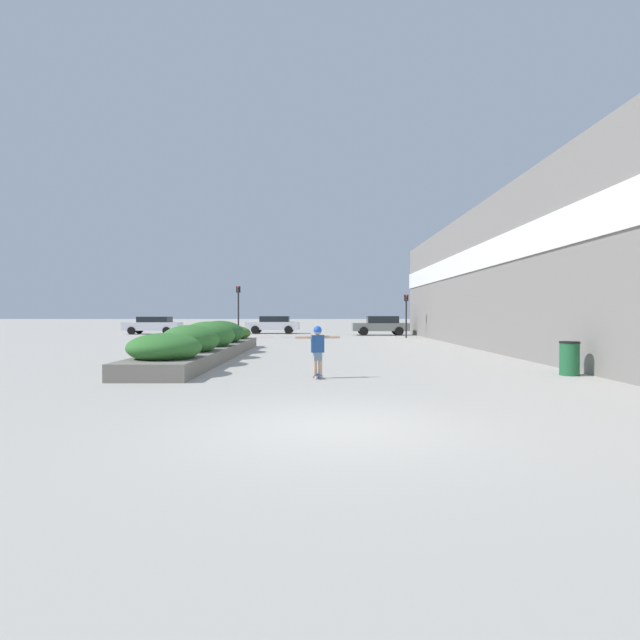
{
  "coord_description": "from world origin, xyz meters",
  "views": [
    {
      "loc": [
        -0.19,
        -7.6,
        1.75
      ],
      "look_at": [
        -0.13,
        14.02,
        1.46
      ],
      "focal_mm": 28.0,
      "sensor_mm": 36.0,
      "label": 1
    }
  ],
  "objects_px": {
    "car_center_right": "(379,325)",
    "skateboard": "(316,376)",
    "trash_bin": "(568,358)",
    "car_rightmost": "(272,324)",
    "traffic_light_left": "(237,303)",
    "car_center_left": "(152,325)",
    "car_leftmost": "(496,326)",
    "skateboarder": "(316,345)",
    "traffic_light_right": "(405,308)"
  },
  "relations": [
    {
      "from": "car_center_right",
      "to": "skateboard",
      "type": "bearing_deg",
      "value": 169.47
    },
    {
      "from": "trash_bin",
      "to": "skateboard",
      "type": "bearing_deg",
      "value": -174.84
    },
    {
      "from": "car_center_right",
      "to": "car_rightmost",
      "type": "relative_size",
      "value": 0.98
    },
    {
      "from": "skateboard",
      "to": "traffic_light_left",
      "type": "relative_size",
      "value": 0.17
    },
    {
      "from": "car_center_left",
      "to": "traffic_light_left",
      "type": "distance_m",
      "value": 10.55
    },
    {
      "from": "car_leftmost",
      "to": "skateboarder",
      "type": "bearing_deg",
      "value": 151.72
    },
    {
      "from": "trash_bin",
      "to": "traffic_light_right",
      "type": "distance_m",
      "value": 21.6
    },
    {
      "from": "trash_bin",
      "to": "car_center_right",
      "type": "xyz_separation_m",
      "value": [
        -2.14,
        26.06,
        0.33
      ]
    },
    {
      "from": "skateboarder",
      "to": "traffic_light_left",
      "type": "xyz_separation_m",
      "value": [
        -5.81,
        22.41,
        1.61
      ]
    },
    {
      "from": "traffic_light_right",
      "to": "car_leftmost",
      "type": "bearing_deg",
      "value": 29.71
    },
    {
      "from": "skateboarder",
      "to": "car_center_left",
      "type": "height_order",
      "value": "car_center_left"
    },
    {
      "from": "car_center_right",
      "to": "trash_bin",
      "type": "bearing_deg",
      "value": -175.3
    },
    {
      "from": "skateboard",
      "to": "car_rightmost",
      "type": "bearing_deg",
      "value": 87.36
    },
    {
      "from": "trash_bin",
      "to": "car_leftmost",
      "type": "height_order",
      "value": "car_leftmost"
    },
    {
      "from": "skateboard",
      "to": "car_center_left",
      "type": "distance_m",
      "value": 32.02
    },
    {
      "from": "car_center_right",
      "to": "traffic_light_left",
      "type": "relative_size",
      "value": 1.21
    },
    {
      "from": "car_leftmost",
      "to": "car_center_left",
      "type": "distance_m",
      "value": 28.58
    },
    {
      "from": "car_rightmost",
      "to": "traffic_light_right",
      "type": "xyz_separation_m",
      "value": [
        10.21,
        -7.7,
        1.32
      ]
    },
    {
      "from": "car_center_right",
      "to": "skateboarder",
      "type": "bearing_deg",
      "value": 169.47
    },
    {
      "from": "skateboarder",
      "to": "skateboard",
      "type": "bearing_deg",
      "value": 79.76
    },
    {
      "from": "trash_bin",
      "to": "traffic_light_right",
      "type": "bearing_deg",
      "value": 92.35
    },
    {
      "from": "car_leftmost",
      "to": "car_center_left",
      "type": "xyz_separation_m",
      "value": [
        -28.52,
        1.89,
        0.02
      ]
    },
    {
      "from": "skateboard",
      "to": "skateboarder",
      "type": "relative_size",
      "value": 0.47
    },
    {
      "from": "skateboard",
      "to": "car_rightmost",
      "type": "relative_size",
      "value": 0.14
    },
    {
      "from": "car_center_left",
      "to": "car_rightmost",
      "type": "xyz_separation_m",
      "value": [
        10.08,
        1.12,
        0.03
      ]
    },
    {
      "from": "trash_bin",
      "to": "traffic_light_right",
      "type": "xyz_separation_m",
      "value": [
        -0.88,
        21.52,
        1.65
      ]
    },
    {
      "from": "car_center_right",
      "to": "car_rightmost",
      "type": "height_order",
      "value": "car_center_right"
    },
    {
      "from": "skateboard",
      "to": "car_rightmost",
      "type": "distance_m",
      "value": 30.14
    },
    {
      "from": "car_center_left",
      "to": "car_center_right",
      "type": "relative_size",
      "value": 1.05
    },
    {
      "from": "skateboarder",
      "to": "car_leftmost",
      "type": "distance_m",
      "value": 30.5
    },
    {
      "from": "car_center_left",
      "to": "skateboard",
      "type": "bearing_deg",
      "value": -153.92
    },
    {
      "from": "skateboarder",
      "to": "traffic_light_right",
      "type": "distance_m",
      "value": 23.05
    },
    {
      "from": "traffic_light_left",
      "to": "car_leftmost",
      "type": "bearing_deg",
      "value": 12.37
    },
    {
      "from": "car_center_left",
      "to": "car_rightmost",
      "type": "bearing_deg",
      "value": -83.69
    },
    {
      "from": "trash_bin",
      "to": "traffic_light_right",
      "type": "height_order",
      "value": "traffic_light_right"
    },
    {
      "from": "skateboarder",
      "to": "traffic_light_left",
      "type": "distance_m",
      "value": 23.21
    },
    {
      "from": "skateboard",
      "to": "car_leftmost",
      "type": "bearing_deg",
      "value": 51.48
    },
    {
      "from": "car_center_right",
      "to": "traffic_light_right",
      "type": "bearing_deg",
      "value": -164.47
    },
    {
      "from": "car_center_left",
      "to": "traffic_light_left",
      "type": "height_order",
      "value": "traffic_light_left"
    },
    {
      "from": "car_leftmost",
      "to": "skateboard",
      "type": "bearing_deg",
      "value": 151.72
    },
    {
      "from": "car_center_left",
      "to": "traffic_light_right",
      "type": "distance_m",
      "value": 21.38
    },
    {
      "from": "skateboard",
      "to": "traffic_light_right",
      "type": "xyz_separation_m",
      "value": [
        6.22,
        22.16,
        2.06
      ]
    },
    {
      "from": "traffic_light_right",
      "to": "car_rightmost",
      "type": "bearing_deg",
      "value": 142.97
    },
    {
      "from": "skateboarder",
      "to": "car_leftmost",
      "type": "height_order",
      "value": "car_leftmost"
    },
    {
      "from": "trash_bin",
      "to": "skateboarder",
      "type": "bearing_deg",
      "value": -174.84
    },
    {
      "from": "traffic_light_left",
      "to": "trash_bin",
      "type": "bearing_deg",
      "value": -59.32
    },
    {
      "from": "skateboarder",
      "to": "traffic_light_right",
      "type": "bearing_deg",
      "value": 64.07
    },
    {
      "from": "skateboard",
      "to": "car_center_right",
      "type": "bearing_deg",
      "value": 69.23
    },
    {
      "from": "skateboarder",
      "to": "traffic_light_right",
      "type": "relative_size",
      "value": 0.42
    },
    {
      "from": "skateboarder",
      "to": "car_leftmost",
      "type": "relative_size",
      "value": 0.34
    }
  ]
}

